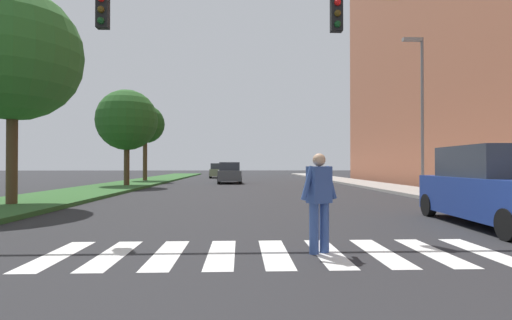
# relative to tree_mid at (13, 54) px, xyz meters

# --- Properties ---
(ground_plane) EXTENTS (140.00, 140.00, 0.00)m
(ground_plane) POSITION_rel_tree_mid_xyz_m (8.49, 15.83, -5.33)
(ground_plane) COLOR #262628
(crosswalk) EXTENTS (7.65, 2.20, 0.01)m
(crosswalk) POSITION_rel_tree_mid_xyz_m (8.49, -7.22, -5.33)
(crosswalk) COLOR silver
(crosswalk) RESTS_ON ground_plane
(median_strip) EXTENTS (4.07, 64.00, 0.15)m
(median_strip) POSITION_rel_tree_mid_xyz_m (-0.09, 13.83, -5.25)
(median_strip) COLOR #2D5B28
(median_strip) RESTS_ON ground_plane
(tree_mid) EXTENTS (4.62, 4.62, 7.51)m
(tree_mid) POSITION_rel_tree_mid_xyz_m (0.00, 0.00, 0.00)
(tree_mid) COLOR #4C3823
(tree_mid) RESTS_ON median_strip
(tree_far) EXTENTS (3.99, 3.99, 6.29)m
(tree_far) POSITION_rel_tree_mid_xyz_m (0.39, 12.20, -0.90)
(tree_far) COLOR #4C3823
(tree_far) RESTS_ON median_strip
(tree_distant) EXTENTS (3.28, 3.28, 6.46)m
(tree_distant) POSITION_rel_tree_mid_xyz_m (-0.25, 19.78, -0.40)
(tree_distant) COLOR #4C3823
(tree_distant) RESTS_ON median_strip
(sidewalk_right) EXTENTS (3.00, 64.00, 0.15)m
(sidewalk_right) POSITION_rel_tree_mid_xyz_m (17.20, 13.83, -5.25)
(sidewalk_right) COLOR #9E9991
(sidewalk_right) RESTS_ON ground_plane
(traffic_light_gantry) EXTENTS (10.18, 0.30, 6.00)m
(traffic_light_gantry) POSITION_rel_tree_mid_xyz_m (4.71, -4.55, -0.92)
(traffic_light_gantry) COLOR gold
(traffic_light_gantry) RESTS_ON median_strip
(street_lamp_right) EXTENTS (1.02, 0.24, 7.50)m
(street_lamp_right) POSITION_rel_tree_mid_xyz_m (16.60, 4.64, -0.73)
(street_lamp_right) COLOR slate
(street_lamp_right) RESTS_ON sidewalk_right
(pedestrian_performer) EXTENTS (0.71, 0.42, 1.69)m
(pedestrian_performer) POSITION_rel_tree_mid_xyz_m (9.24, -7.23, -4.40)
(pedestrian_performer) COLOR #334C8C
(pedestrian_performer) RESTS_ON ground_plane
(suv_crossing) EXTENTS (2.21, 4.70, 1.97)m
(suv_crossing) POSITION_rel_tree_mid_xyz_m (14.14, -4.49, -4.40)
(suv_crossing) COLOR navy
(suv_crossing) RESTS_ON ground_plane
(sedan_midblock) EXTENTS (2.00, 4.35, 1.68)m
(sedan_midblock) POSITION_rel_tree_mid_xyz_m (7.01, 17.61, -4.55)
(sedan_midblock) COLOR #474C51
(sedan_midblock) RESTS_ON ground_plane
(sedan_distant) EXTENTS (2.10, 4.65, 1.64)m
(sedan_distant) POSITION_rel_tree_mid_xyz_m (5.34, 30.34, -4.57)
(sedan_distant) COLOR gray
(sedan_distant) RESTS_ON ground_plane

